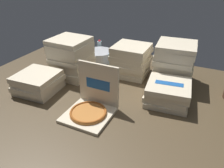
# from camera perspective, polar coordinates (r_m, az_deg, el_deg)

# --- Properties ---
(ground_plane) EXTENTS (3.20, 2.40, 0.02)m
(ground_plane) POSITION_cam_1_polar(r_m,az_deg,el_deg) (2.08, -0.68, -4.96)
(ground_plane) COLOR #4C3D28
(open_pizza_box) EXTENTS (0.39, 0.40, 0.41)m
(open_pizza_box) POSITION_cam_1_polar(r_m,az_deg,el_deg) (1.90, -5.40, -5.36)
(open_pizza_box) COLOR beige
(open_pizza_box) RESTS_ON ground_plane
(pizza_stack_right_far) EXTENTS (0.44, 0.44, 0.44)m
(pizza_stack_right_far) POSITION_cam_1_polar(r_m,az_deg,el_deg) (2.41, 15.91, 5.20)
(pizza_stack_right_far) COLOR beige
(pizza_stack_right_far) RESTS_ON ground_plane
(pizza_stack_left_near) EXTENTS (0.42, 0.41, 0.44)m
(pizza_stack_left_near) POSITION_cam_1_polar(r_m,az_deg,el_deg) (2.50, -10.50, 6.75)
(pizza_stack_left_near) COLOR beige
(pizza_stack_left_near) RESTS_ON ground_plane
(pizza_stack_center_near) EXTENTS (0.43, 0.44, 0.20)m
(pizza_stack_center_near) POSITION_cam_1_polar(r_m,az_deg,el_deg) (2.09, 14.44, -2.14)
(pizza_stack_center_near) COLOR beige
(pizza_stack_center_near) RESTS_ON ground_plane
(pizza_stack_left_mid) EXTENTS (0.42, 0.42, 0.34)m
(pizza_stack_left_mid) POSITION_cam_1_polar(r_m,az_deg,el_deg) (2.54, 4.99, 6.30)
(pizza_stack_left_mid) COLOR beige
(pizza_stack_left_mid) RESTS_ON ground_plane
(pizza_stack_right_near) EXTENTS (0.42, 0.43, 0.20)m
(pizza_stack_right_near) POSITION_cam_1_polar(r_m,az_deg,el_deg) (2.32, -18.76, 0.37)
(pizza_stack_right_near) COLOR beige
(pizza_stack_right_near) RESTS_ON ground_plane
(ice_bucket) EXTENTS (0.35, 0.35, 0.13)m
(ice_bucket) POSITION_cam_1_polar(r_m,az_deg,el_deg) (2.93, -3.28, 7.41)
(ice_bucket) COLOR #B7BABF
(ice_bucket) RESTS_ON ground_plane
(water_bottle_0) EXTENTS (0.06, 0.06, 0.20)m
(water_bottle_0) POSITION_cam_1_polar(r_m,az_deg,el_deg) (2.94, 1.78, 8.09)
(water_bottle_0) COLOR silver
(water_bottle_0) RESTS_ON ground_plane
(water_bottle_1) EXTENTS (0.06, 0.06, 0.20)m
(water_bottle_1) POSITION_cam_1_polar(r_m,az_deg,el_deg) (3.14, -3.27, 9.50)
(water_bottle_1) COLOR silver
(water_bottle_1) RESTS_ON ground_plane
(water_bottle_2) EXTENTS (0.06, 0.06, 0.20)m
(water_bottle_2) POSITION_cam_1_polar(r_m,az_deg,el_deg) (3.14, -5.55, 9.38)
(water_bottle_2) COLOR white
(water_bottle_2) RESTS_ON ground_plane
(water_bottle_3) EXTENTS (0.06, 0.06, 0.20)m
(water_bottle_3) POSITION_cam_1_polar(r_m,az_deg,el_deg) (2.96, -8.57, 7.92)
(water_bottle_3) COLOR silver
(water_bottle_3) RESTS_ON ground_plane
(water_bottle_4) EXTENTS (0.06, 0.06, 0.20)m
(water_bottle_4) POSITION_cam_1_polar(r_m,az_deg,el_deg) (2.85, -8.30, 7.10)
(water_bottle_4) COLOR silver
(water_bottle_4) RESTS_ON ground_plane
(water_bottle_5) EXTENTS (0.06, 0.06, 0.20)m
(water_bottle_5) POSITION_cam_1_polar(r_m,az_deg,el_deg) (3.00, 2.70, 8.53)
(water_bottle_5) COLOR silver
(water_bottle_5) RESTS_ON ground_plane
(water_bottle_6) EXTENTS (0.06, 0.06, 0.20)m
(water_bottle_6) POSITION_cam_1_polar(r_m,az_deg,el_deg) (2.71, -0.37, 6.22)
(water_bottle_6) COLOR silver
(water_bottle_6) RESTS_ON ground_plane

